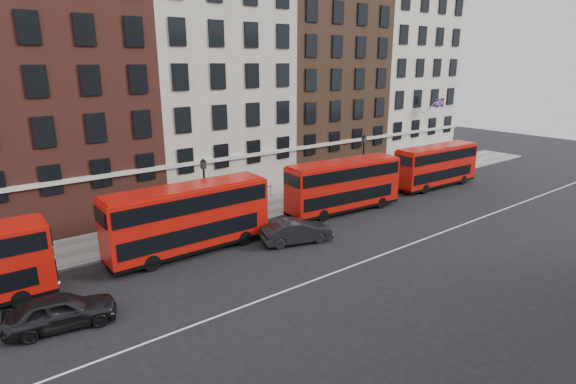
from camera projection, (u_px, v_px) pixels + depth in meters
ground at (343, 251)px, 29.44m from camera, size 120.00×120.00×0.00m
pavement at (255, 210)px, 37.43m from camera, size 80.00×5.00×0.15m
kerb at (272, 218)px, 35.52m from camera, size 80.00×0.30×0.16m
road_centre_line at (366, 261)px, 27.92m from camera, size 70.00×0.12×0.01m
building_terrace at (204, 82)px, 40.06m from camera, size 64.00×11.95×22.00m
bus_b at (188, 217)px, 28.56m from camera, size 10.65×2.64×4.47m
bus_c at (343, 185)px, 36.62m from camera, size 10.36×3.30×4.28m
bus_d at (436, 165)px, 44.01m from camera, size 9.89×2.78×4.12m
car_rear at (61, 311)px, 20.76m from camera, size 5.09×2.79×1.64m
car_front at (297, 231)px, 30.60m from camera, size 5.19×3.03×1.62m
lamp_post_left at (205, 191)px, 31.97m from camera, size 0.44×0.44×5.33m
lamp_post_right at (363, 160)px, 42.19m from camera, size 0.44×0.44×5.33m
traffic_light at (436, 155)px, 47.81m from camera, size 0.25×0.45×3.27m
iron_railings at (241, 197)px, 38.95m from camera, size 6.60×0.06×1.00m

